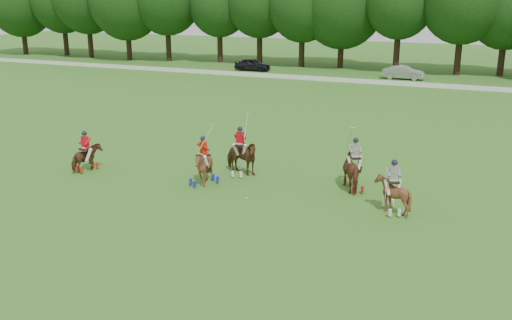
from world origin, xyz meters
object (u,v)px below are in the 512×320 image
at_px(car_mid, 403,73).
at_px(polo_red_a, 86,157).
at_px(polo_stripe_a, 354,171).
at_px(polo_ball, 246,198).
at_px(car_left, 253,65).
at_px(polo_stripe_b, 392,194).
at_px(polo_red_c, 204,167).
at_px(polo_red_b, 240,157).

distance_m(car_mid, polo_red_a, 40.30).
height_order(polo_stripe_a, polo_ball, polo_stripe_a).
relative_size(car_left, car_mid, 0.98).
relative_size(car_mid, polo_stripe_a, 1.43).
bearing_deg(polo_stripe_b, car_mid, 98.75).
height_order(car_left, polo_red_c, polo_red_c).
distance_m(car_mid, polo_stripe_b, 39.24).
height_order(car_mid, polo_stripe_b, polo_stripe_b).
relative_size(polo_stripe_a, polo_stripe_b, 1.32).
relative_size(car_left, polo_ball, 46.67).
height_order(car_mid, polo_red_a, polo_red_a).
height_order(polo_red_a, polo_stripe_a, polo_stripe_a).
height_order(polo_red_c, polo_stripe_a, polo_stripe_a).
xyz_separation_m(car_left, polo_red_a, (7.97, -39.20, 0.03)).
bearing_deg(car_left, polo_stripe_b, -149.79).
bearing_deg(car_mid, polo_ball, 178.01).
height_order(polo_red_b, polo_stripe_a, polo_red_b).
height_order(car_left, polo_stripe_a, polo_stripe_a).
height_order(car_left, polo_red_b, polo_red_b).
xyz_separation_m(polo_red_c, polo_stripe_a, (6.67, 2.19, 0.04)).
distance_m(car_mid, polo_ball, 39.77).
relative_size(car_mid, polo_red_c, 1.47).
height_order(polo_red_a, polo_red_b, polo_red_b).
relative_size(car_left, polo_stripe_b, 1.84).
relative_size(polo_stripe_b, polo_ball, 25.38).
bearing_deg(car_mid, polo_red_b, 175.23).
relative_size(polo_red_a, polo_red_c, 0.72).
relative_size(polo_red_b, polo_stripe_a, 1.00).
height_order(polo_stripe_a, polo_stripe_b, polo_stripe_a).
bearing_deg(car_left, polo_red_a, -169.32).
height_order(polo_red_b, polo_red_c, polo_red_b).
distance_m(polo_red_a, polo_stripe_a, 13.47).
xyz_separation_m(polo_red_b, polo_ball, (1.76, -3.17, -0.86)).
bearing_deg(polo_stripe_a, polo_red_b, -179.49).
bearing_deg(car_left, car_mid, -90.82).
bearing_deg(polo_red_b, car_mid, 86.94).
distance_m(polo_red_c, polo_ball, 2.96).
distance_m(car_left, polo_red_a, 40.00).
xyz_separation_m(car_left, polo_stripe_a, (21.17, -36.55, 0.19)).
relative_size(polo_red_c, polo_ball, 32.50).
distance_m(polo_red_a, polo_stripe_b, 15.36).
xyz_separation_m(polo_stripe_a, polo_stripe_b, (2.15, -2.24, -0.09)).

